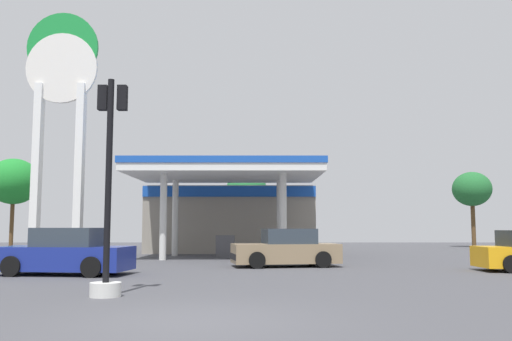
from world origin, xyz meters
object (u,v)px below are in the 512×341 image
tree_1 (244,188)px  tree_2 (469,190)px  car_1 (284,249)px  tree_0 (11,182)px  traffic_signal_0 (106,211)px  car_2 (63,253)px  station_pole_sign (58,100)px

tree_1 → tree_2: bearing=1.6°
car_1 → tree_0: 25.36m
traffic_signal_0 → tree_0: size_ratio=0.76×
tree_1 → traffic_signal_0: bearing=-95.2°
traffic_signal_0 → car_1: bearing=63.9°
traffic_signal_0 → tree_0: bearing=117.8°
car_1 → traffic_signal_0: traffic_signal_0 is taller
tree_0 → tree_1: size_ratio=1.13×
tree_0 → tree_2: tree_0 is taller
tree_1 → tree_2: tree_2 is taller
car_2 → tree_1: 23.83m
car_1 → tree_0: tree_0 is taller
car_2 → tree_0: tree_0 is taller
car_1 → tree_0: (-18.20, 17.19, 4.03)m
car_2 → tree_1: tree_1 is taller
station_pole_sign → car_2: bearing=-68.5°
station_pole_sign → tree_0: station_pole_sign is taller
traffic_signal_0 → tree_2: tree_2 is taller
tree_0 → tree_2: 33.37m
station_pole_sign → traffic_signal_0: station_pole_sign is taller
station_pole_sign → traffic_signal_0: bearing=-66.5°
tree_2 → traffic_signal_0: bearing=-124.1°
car_1 → tree_2: 25.15m
car_2 → tree_0: size_ratio=0.68×
tree_0 → car_1: bearing=-43.4°
car_1 → tree_2: size_ratio=0.76×
car_1 → tree_2: bearing=52.7°
traffic_signal_0 → station_pole_sign: bearing=113.5°
traffic_signal_0 → tree_2: size_ratio=0.86×
traffic_signal_0 → tree_1: 28.58m
station_pole_sign → car_2: 14.08m
tree_0 → station_pole_sign: bearing=-55.7°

